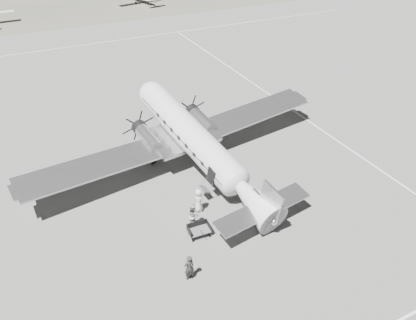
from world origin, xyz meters
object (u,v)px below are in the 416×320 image
object	(u,v)px
baggage_cart_near	(199,230)
dc3_airliner	(197,143)
ramp_agent	(193,215)
ground_crew	(189,267)
passenger	(199,200)

from	to	relation	value
baggage_cart_near	dc3_airliner	bearing A→B (deg)	69.63
baggage_cart_near	ramp_agent	world-z (taller)	ramp_agent
ground_crew	ramp_agent	distance (m)	4.51
dc3_airliner	ground_crew	world-z (taller)	dc3_airliner
dc3_airliner	ground_crew	size ratio (longest dim) A/B	14.85
ramp_agent	dc3_airliner	bearing A→B (deg)	-36.01
baggage_cart_near	passenger	xyz separation A→B (m)	(1.06, 2.30, 0.47)
baggage_cart_near	passenger	distance (m)	2.58
dc3_airliner	ramp_agent	xyz separation A→B (m)	(-2.98, -5.84, -1.64)
ground_crew	passenger	world-z (taller)	ground_crew
dc3_airliner	passenger	size ratio (longest dim) A/B	14.86
baggage_cart_near	ground_crew	size ratio (longest dim) A/B	0.85
dc3_airliner	ramp_agent	distance (m)	6.76
ground_crew	passenger	bearing A→B (deg)	-127.72
dc3_airliner	baggage_cart_near	bearing A→B (deg)	-122.55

